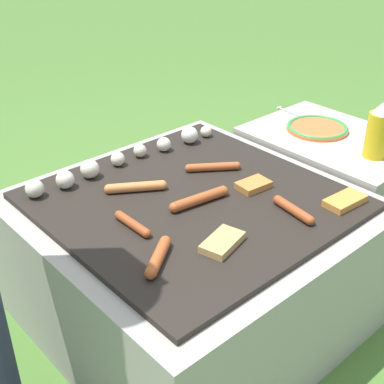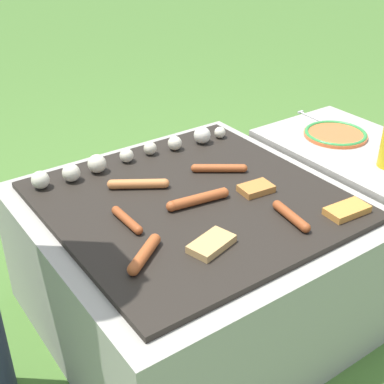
{
  "view_description": "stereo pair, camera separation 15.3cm",
  "coord_description": "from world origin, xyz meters",
  "px_view_note": "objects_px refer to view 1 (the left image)",
  "views": [
    {
      "loc": [
        -0.89,
        -0.99,
        1.23
      ],
      "look_at": [
        0.0,
        0.0,
        0.47
      ],
      "focal_mm": 50.0,
      "sensor_mm": 36.0,
      "label": 1
    },
    {
      "loc": [
        -0.77,
        -1.08,
        1.23
      ],
      "look_at": [
        0.0,
        0.0,
        0.47
      ],
      "focal_mm": 50.0,
      "sensor_mm": 36.0,
      "label": 2
    }
  ],
  "objects_px": {
    "sausage_front_center": "(199,199)",
    "plate_colorful": "(317,128)",
    "condiment_bottle": "(378,132)",
    "fork_utensil": "(296,114)"
  },
  "relations": [
    {
      "from": "condiment_bottle",
      "to": "fork_utensil",
      "type": "height_order",
      "value": "condiment_bottle"
    },
    {
      "from": "condiment_bottle",
      "to": "fork_utensil",
      "type": "xyz_separation_m",
      "value": [
        0.1,
        0.4,
        -0.09
      ]
    },
    {
      "from": "sausage_front_center",
      "to": "plate_colorful",
      "type": "relative_size",
      "value": 0.87
    },
    {
      "from": "sausage_front_center",
      "to": "plate_colorful",
      "type": "height_order",
      "value": "sausage_front_center"
    },
    {
      "from": "sausage_front_center",
      "to": "condiment_bottle",
      "type": "distance_m",
      "value": 0.66
    },
    {
      "from": "condiment_bottle",
      "to": "fork_utensil",
      "type": "bearing_deg",
      "value": 76.14
    },
    {
      "from": "fork_utensil",
      "to": "plate_colorful",
      "type": "bearing_deg",
      "value": -111.7
    },
    {
      "from": "condiment_bottle",
      "to": "fork_utensil",
      "type": "relative_size",
      "value": 0.9
    },
    {
      "from": "plate_colorful",
      "to": "condiment_bottle",
      "type": "height_order",
      "value": "condiment_bottle"
    },
    {
      "from": "plate_colorful",
      "to": "condiment_bottle",
      "type": "xyz_separation_m",
      "value": [
        -0.04,
        -0.26,
        0.08
      ]
    }
  ]
}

